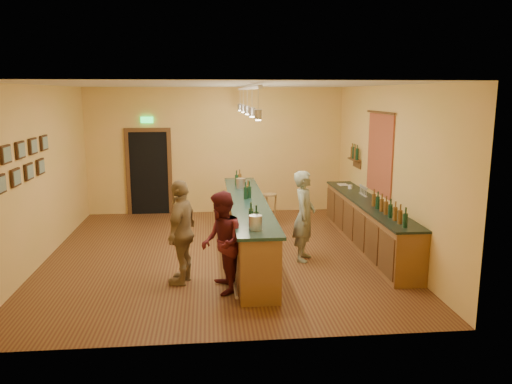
{
  "coord_description": "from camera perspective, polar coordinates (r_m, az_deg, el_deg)",
  "views": [
    {
      "loc": [
        -0.2,
        -9.25,
        3.05
      ],
      "look_at": [
        0.72,
        0.2,
        1.17
      ],
      "focal_mm": 35.0,
      "sensor_mm": 36.0,
      "label": 1
    }
  ],
  "objects": [
    {
      "name": "wall_left",
      "position": [
        9.85,
        -23.51,
        1.82
      ],
      "size": [
        0.02,
        7.0,
        3.2
      ],
      "primitive_type": "cube",
      "color": "#D9B751",
      "rests_on": "floor"
    },
    {
      "name": "customer_b",
      "position": [
        8.15,
        -8.48,
        -4.52
      ],
      "size": [
        0.7,
        1.08,
        1.71
      ],
      "primitive_type": "imported",
      "rotation": [
        0.0,
        0.0,
        -1.87
      ],
      "color": "#997A51",
      "rests_on": "floor"
    },
    {
      "name": "floor",
      "position": [
        9.75,
        -4.11,
        -7.05
      ],
      "size": [
        7.0,
        7.0,
        0.0
      ],
      "primitive_type": "plane",
      "color": "#502617",
      "rests_on": "ground"
    },
    {
      "name": "bar_stool",
      "position": [
        11.81,
        1.57,
        -0.9
      ],
      "size": [
        0.35,
        0.35,
        0.71
      ],
      "rotation": [
        0.0,
        0.0,
        0.33
      ],
      "color": "olive",
      "rests_on": "floor"
    },
    {
      "name": "bottle_shelf",
      "position": [
        11.73,
        11.24,
        4.23
      ],
      "size": [
        0.17,
        0.55,
        0.54
      ],
      "color": "#523318",
      "rests_on": "wall_right"
    },
    {
      "name": "back_counter",
      "position": [
        10.28,
        12.65,
        -3.5
      ],
      "size": [
        0.6,
        4.55,
        1.27
      ],
      "color": "brown",
      "rests_on": "floor"
    },
    {
      "name": "wall_right",
      "position": [
        9.98,
        14.77,
        2.5
      ],
      "size": [
        0.02,
        7.0,
        3.2
      ],
      "primitive_type": "cube",
      "color": "#D9B751",
      "rests_on": "floor"
    },
    {
      "name": "customer_a",
      "position": [
        7.72,
        -3.94,
        -5.8
      ],
      "size": [
        0.68,
        0.83,
        1.59
      ],
      "primitive_type": "imported",
      "rotation": [
        0.0,
        0.0,
        -1.47
      ],
      "color": "#59191E",
      "rests_on": "floor"
    },
    {
      "name": "tapestry",
      "position": [
        10.31,
        13.97,
        4.21
      ],
      "size": [
        0.03,
        1.4,
        1.6
      ],
      "primitive_type": "cube",
      "color": "#A42026",
      "rests_on": "wall_right"
    },
    {
      "name": "wall_front",
      "position": [
        5.94,
        -3.44,
        -2.94
      ],
      "size": [
        6.5,
        0.02,
        3.2
      ],
      "primitive_type": "cube",
      "color": "#D9B751",
      "rests_on": "floor"
    },
    {
      "name": "doorway",
      "position": [
        12.96,
        -12.12,
        2.44
      ],
      "size": [
        1.15,
        0.09,
        2.48
      ],
      "color": "black",
      "rests_on": "wall_back"
    },
    {
      "name": "ceiling",
      "position": [
        9.26,
        -4.39,
        12.12
      ],
      "size": [
        6.5,
        7.0,
        0.02
      ],
      "primitive_type": "cube",
      "color": "silver",
      "rests_on": "wall_back"
    },
    {
      "name": "tasting_bar",
      "position": [
        9.6,
        -0.97,
        -3.53
      ],
      "size": [
        0.73,
        5.1,
        1.38
      ],
      "color": "brown",
      "rests_on": "floor"
    },
    {
      "name": "picture_grid",
      "position": [
        9.09,
        -24.87,
        3.23
      ],
      "size": [
        0.06,
        2.2,
        0.7
      ],
      "primitive_type": null,
      "color": "#382111",
      "rests_on": "wall_left"
    },
    {
      "name": "wall_back",
      "position": [
        12.84,
        -4.62,
        4.7
      ],
      "size": [
        6.5,
        0.02,
        3.2
      ],
      "primitive_type": "cube",
      "color": "#D9B751",
      "rests_on": "floor"
    },
    {
      "name": "bartender",
      "position": [
        9.21,
        5.53,
        -2.74
      ],
      "size": [
        0.59,
        0.71,
        1.67
      ],
      "primitive_type": "imported",
      "rotation": [
        0.0,
        0.0,
        1.22
      ],
      "color": "gray",
      "rests_on": "floor"
    },
    {
      "name": "pendant_track",
      "position": [
        9.28,
        -1.01,
        10.8
      ],
      "size": [
        0.11,
        4.6,
        0.5
      ],
      "color": "silver",
      "rests_on": "ceiling"
    }
  ]
}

